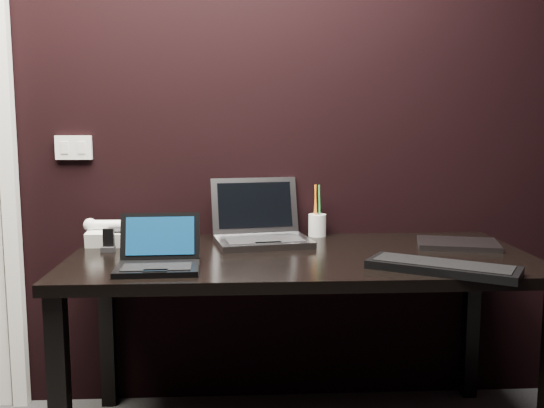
{
  "coord_description": "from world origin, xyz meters",
  "views": [
    {
      "loc": [
        0.07,
        -0.8,
        1.22
      ],
      "look_at": [
        0.19,
        1.35,
        0.93
      ],
      "focal_mm": 40.0,
      "sensor_mm": 36.0,
      "label": 1
    }
  ],
  "objects": [
    {
      "name": "wall_switch",
      "position": [
        -0.62,
        1.79,
        1.12
      ],
      "size": [
        0.15,
        0.02,
        0.1
      ],
      "color": "silver",
      "rests_on": "wall_back"
    },
    {
      "name": "mobile_phone",
      "position": [
        -0.42,
        1.49,
        0.77
      ],
      "size": [
        0.05,
        0.04,
        0.09
      ],
      "color": "black",
      "rests_on": "desk"
    },
    {
      "name": "desk",
      "position": [
        0.3,
        1.4,
        0.66
      ],
      "size": [
        1.7,
        0.8,
        0.74
      ],
      "color": "black",
      "rests_on": "ground"
    },
    {
      "name": "netbook",
      "position": [
        -0.2,
        1.19,
        0.78
      ],
      "size": [
        0.28,
        0.25,
        0.17
      ],
      "color": "black",
      "rests_on": "desk"
    },
    {
      "name": "pen_cup",
      "position": [
        0.41,
        1.75,
        0.79
      ],
      "size": [
        0.1,
        0.1,
        0.22
      ],
      "color": "silver",
      "rests_on": "desk"
    },
    {
      "name": "desk_phone",
      "position": [
        -0.43,
        1.62,
        0.78
      ],
      "size": [
        0.24,
        0.18,
        0.12
      ],
      "color": "silver",
      "rests_on": "desk"
    },
    {
      "name": "ext_keyboard",
      "position": [
        0.74,
        1.1,
        0.75
      ],
      "size": [
        0.5,
        0.39,
        0.03
      ],
      "color": "black",
      "rests_on": "desk"
    },
    {
      "name": "closed_laptop",
      "position": [
        0.93,
        1.5,
        0.75
      ],
      "size": [
        0.35,
        0.29,
        0.02
      ],
      "color": "gray",
      "rests_on": "desk"
    },
    {
      "name": "wall_back",
      "position": [
        0.0,
        1.8,
        1.3
      ],
      "size": [
        4.0,
        0.0,
        4.0
      ],
      "primitive_type": "plane",
      "rotation": [
        1.57,
        0.0,
        0.0
      ],
      "color": "black",
      "rests_on": "ground"
    },
    {
      "name": "silver_laptop",
      "position": [
        0.16,
        1.62,
        0.79
      ],
      "size": [
        0.42,
        0.39,
        0.25
      ],
      "color": "gray",
      "rests_on": "desk"
    }
  ]
}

